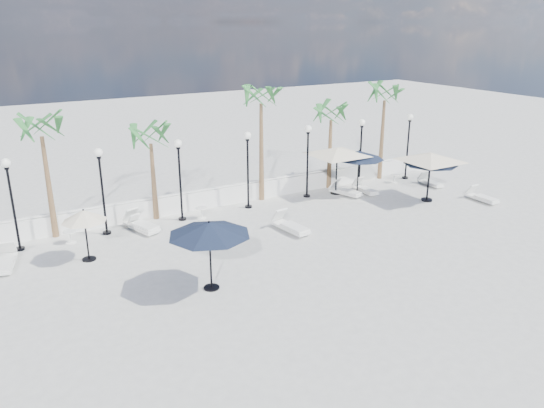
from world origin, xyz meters
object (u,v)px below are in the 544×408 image
lounger_7 (430,182)px  parasol_navy_left (209,229)px  lounger_5 (365,189)px  lounger_4 (345,191)px  lounger_1 (141,224)px  parasol_navy_mid (359,155)px  parasol_navy_right (431,161)px  lounger_0 (5,262)px  parasol_cream_sq_a (431,154)px  parasol_cream_small (84,216)px  parasol_cream_sq_b (337,148)px  lounger_2 (142,227)px  lounger_6 (482,197)px  lounger_3 (291,226)px

lounger_7 → parasol_navy_left: parasol_navy_left is taller
lounger_5 → lounger_4: bearing=173.3°
lounger_1 → parasol_navy_left: bearing=-104.3°
lounger_5 → parasol_navy_left: 13.25m
lounger_1 → lounger_5: (12.16, -0.72, -0.03)m
parasol_navy_mid → parasol_navy_right: bearing=-51.1°
lounger_0 → parasol_cream_sq_a: parasol_cream_sq_a is taller
lounger_0 → parasol_cream_small: 3.39m
parasol_cream_small → parasol_cream_sq_a: bearing=-4.0°
parasol_navy_mid → parasol_cream_sq_b: 1.25m
lounger_4 → parasol_cream_sq_b: (-0.27, 0.51, 2.29)m
lounger_0 → lounger_2: size_ratio=1.16×
parasol_navy_mid → parasol_cream_sq_b: bearing=154.1°
lounger_0 → lounger_4: 16.61m
lounger_4 → lounger_6: (5.54, -4.33, -0.01)m
lounger_3 → lounger_5: (6.46, 2.75, -0.04)m
lounger_2 → parasol_navy_right: size_ratio=0.63×
lounger_3 → lounger_2: bearing=143.1°
lounger_6 → parasol_cream_small: 19.51m
parasol_cream_small → lounger_2: bearing=34.4°
parasol_cream_sq_a → parasol_cream_small: bearing=176.0°
parasol_navy_left → parasol_navy_right: (13.61, 3.25, -0.07)m
lounger_0 → lounger_4: size_ratio=1.03×
lounger_6 → parasol_navy_mid: parasol_navy_mid is taller
lounger_5 → parasol_cream_sq_b: bearing=156.9°
lounger_4 → parasol_cream_small: (-13.71, -1.57, 1.57)m
lounger_6 → parasol_navy_right: (-2.43, 1.45, 1.94)m
lounger_4 → parasol_navy_mid: parasol_navy_mid is taller
lounger_5 → parasol_navy_right: (1.93, -2.68, 1.94)m
parasol_navy_left → parasol_navy_right: bearing=13.4°
lounger_2 → parasol_cream_sq_a: bearing=-30.2°
lounger_6 → parasol_cream_sq_b: 7.90m
lounger_3 → parasol_cream_sq_b: (5.02, 3.45, 2.27)m
lounger_4 → lounger_6: 7.03m
lounger_4 → lounger_5: size_ratio=1.09×
lounger_6 → parasol_navy_left: parasol_navy_left is taller
lounger_4 → parasol_cream_sq_a: 4.78m
lounger_3 → parasol_cream_small: (-8.42, 1.37, 1.55)m
lounger_7 → parasol_navy_right: parasol_navy_right is taller
lounger_7 → parasol_cream_sq_b: bearing=168.1°
lounger_6 → parasol_cream_small: parasol_cream_small is taller
parasol_cream_sq_a → lounger_0: bearing=174.1°
lounger_7 → parasol_cream_sq_b: parasol_cream_sq_b is taller
lounger_3 → parasol_cream_sq_b: 6.50m
lounger_2 → lounger_6: bearing=-33.7°
parasol_navy_left → parasol_navy_mid: 12.84m
lounger_2 → lounger_3: 6.57m
lounger_2 → parasol_cream_sq_a: 14.71m
lounger_7 → lounger_1: bearing=177.9°
parasol_cream_sq_a → parasol_cream_small: size_ratio=2.58×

